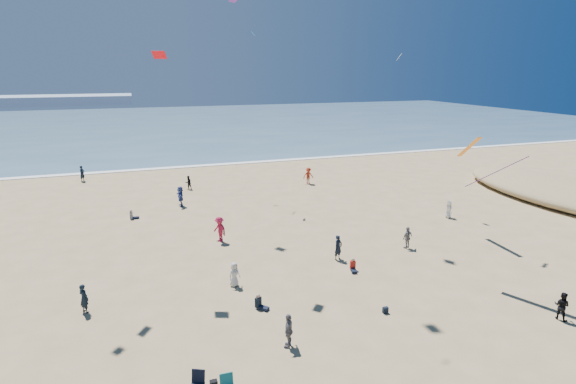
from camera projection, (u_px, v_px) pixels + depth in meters
name	position (u px, v px, depth m)	size (l,w,h in m)	color
ocean	(158.00, 124.00, 104.07)	(220.00, 100.00, 0.06)	#476B84
surf_line	(181.00, 167.00, 58.48)	(220.00, 1.20, 0.08)	white
standing_flyers	(271.00, 223.00, 34.76)	(35.78, 40.68, 1.90)	#AB2E18
seated_group	(294.00, 306.00, 23.44)	(14.06, 32.53, 0.84)	white
navy_bag	(385.00, 310.00, 23.47)	(0.28, 0.18, 0.34)	black
kites_aloft	(370.00, 22.00, 27.33)	(38.58, 45.68, 29.65)	#592DA2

